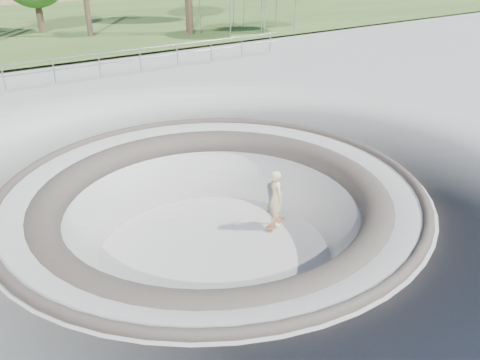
{
  "coord_description": "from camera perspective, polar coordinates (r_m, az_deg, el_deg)",
  "views": [
    {
      "loc": [
        -5.63,
        -8.6,
        5.1
      ],
      "look_at": [
        0.87,
        0.04,
        -0.1
      ],
      "focal_mm": 35.0,
      "sensor_mm": 36.0,
      "label": 1
    }
  ],
  "objects": [
    {
      "name": "ground",
      "position": [
        11.48,
        -3.36,
        -0.74
      ],
      "size": [
        180.0,
        180.0,
        0.0
      ],
      "primitive_type": "plane",
      "color": "#ADADA8",
      "rests_on": "ground"
    },
    {
      "name": "safety_railing",
      "position": [
        21.81,
        -21.74,
        12.27
      ],
      "size": [
        25.0,
        0.06,
        1.03
      ],
      "color": "gray",
      "rests_on": "ground"
    },
    {
      "name": "skater",
      "position": [
        13.08,
        4.41,
        -2.18
      ],
      "size": [
        0.55,
        0.68,
        1.63
      ],
      "primitive_type": "imported",
      "rotation": [
        0.0,
        0.0,
        1.27
      ],
      "color": "beige",
      "rests_on": "skateboard"
    },
    {
      "name": "skate_bowl",
      "position": [
        12.4,
        -3.14,
        -8.33
      ],
      "size": [
        14.0,
        14.0,
        4.1
      ],
      "color": "#ADADA8",
      "rests_on": "ground"
    },
    {
      "name": "skateboard",
      "position": [
        13.49,
        4.29,
        -5.31
      ],
      "size": [
        0.84,
        0.52,
        0.08
      ],
      "color": "brown",
      "rests_on": "ground"
    }
  ]
}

